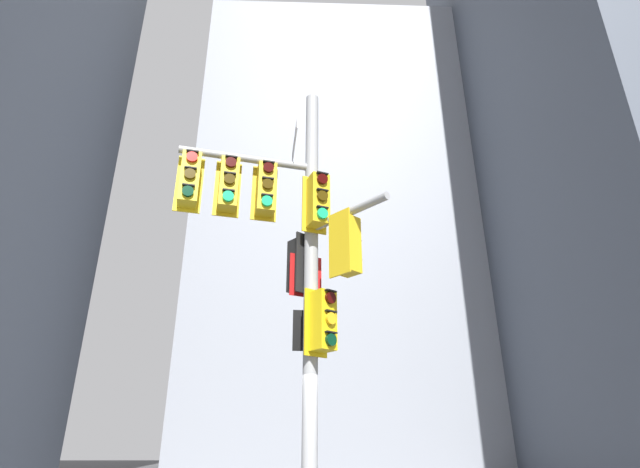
# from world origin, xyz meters

# --- Properties ---
(building_mid_block) EXTENTS (17.04, 17.04, 28.16)m
(building_mid_block) POSITION_xyz_m (2.28, 23.81, 14.08)
(building_mid_block) COLOR #9399A3
(building_mid_block) RESTS_ON ground
(signal_pole_assembly) EXTENTS (3.75, 2.07, 8.16)m
(signal_pole_assembly) POSITION_xyz_m (-0.36, -0.20, 4.69)
(signal_pole_assembly) COLOR #9EA0A3
(signal_pole_assembly) RESTS_ON ground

